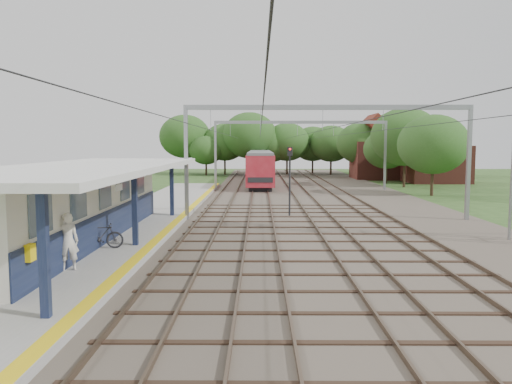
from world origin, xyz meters
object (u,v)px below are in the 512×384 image
object	(u,v)px
train	(260,164)
signal_post	(290,173)
person	(68,242)
bicycle	(101,236)

from	to	relation	value
train	signal_post	size ratio (longest dim) A/B	7.90
person	train	bearing A→B (deg)	-121.87
person	signal_post	world-z (taller)	signal_post
bicycle	signal_post	distance (m)	14.36
person	signal_post	xyz separation A→B (m)	(8.48, 14.95, 1.51)
person	train	size ratio (longest dim) A/B	0.06
bicycle	signal_post	bearing A→B (deg)	-46.50
person	bicycle	size ratio (longest dim) A/B	1.10
person	bicycle	xyz separation A→B (m)	(0.00, 3.53, -0.45)
bicycle	train	xyz separation A→B (m)	(6.63, 44.42, 1.19)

